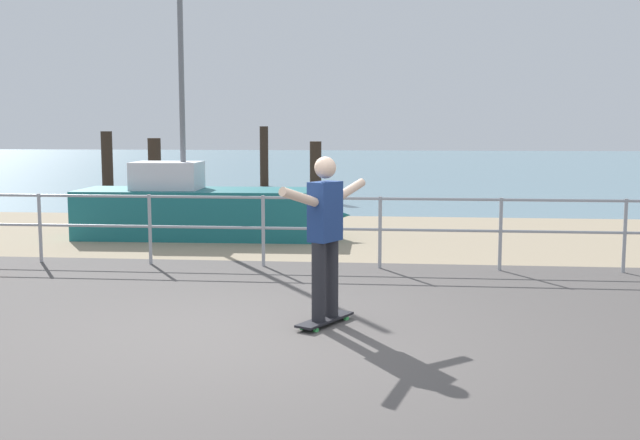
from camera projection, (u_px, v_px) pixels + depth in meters
The scene contains 11 objects.
ground_plane at pixel (260, 367), 6.45m from camera, with size 24.00×10.00×0.04m, color #514C49.
beach_strip at pixel (335, 235), 14.36m from camera, with size 24.00×6.00×0.04m, color tan.
sea_surface at pixel (376, 164), 42.01m from camera, with size 72.00×50.00×0.04m, color slate.
railing_fence at pixel (263, 219), 10.99m from camera, with size 13.54×0.05×1.05m.
sailboat at pixel (209, 210), 13.91m from camera, with size 4.98×1.52×5.34m.
skateboard at pixel (325, 320), 7.78m from camera, with size 0.56×0.80×0.08m.
skateboarder at pixel (325, 228), 7.67m from camera, with size 0.77×1.31×1.65m.
groyne_post_0 at pixel (107, 162), 24.06m from camera, with size 0.35×0.35×1.90m, color #332319.
groyne_post_1 at pixel (155, 169), 21.55m from camera, with size 0.36×0.36×1.72m, color #332319.
groyne_post_2 at pixel (264, 157), 26.08m from camera, with size 0.29×0.29×2.06m, color #332319.
groyne_post_3 at pixel (316, 171), 21.07m from camera, with size 0.32×0.32×1.64m, color #332319.
Camera 1 is at (1.13, -7.17, 2.02)m, focal length 42.78 mm.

